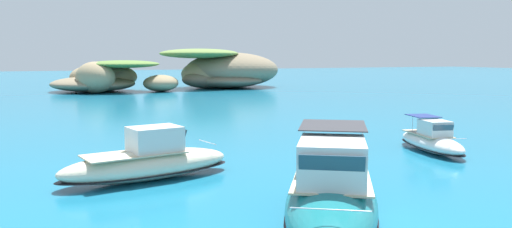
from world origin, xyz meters
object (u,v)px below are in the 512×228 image
object	(u,v)px
islet_large	(222,72)
motorboat_teal	(332,196)
islet_small	(106,78)
motorboat_white	(432,141)
motorboat_cream	(148,162)
dinghy_tender	(331,158)

from	to	relation	value
islet_large	motorboat_teal	size ratio (longest dim) A/B	2.43
islet_small	motorboat_white	world-z (taller)	islet_small
motorboat_white	motorboat_cream	world-z (taller)	motorboat_cream
islet_large	islet_small	bearing A→B (deg)	-173.24
islet_large	dinghy_tender	size ratio (longest dim) A/B	9.07
motorboat_teal	motorboat_cream	xyz separation A→B (m)	(-4.61, 9.21, -0.20)
islet_small	motorboat_teal	xyz separation A→B (m)	(-0.78, -72.65, -1.11)
motorboat_teal	dinghy_tender	world-z (taller)	motorboat_teal
islet_small	motorboat_teal	size ratio (longest dim) A/B	2.04
motorboat_teal	motorboat_white	distance (m)	16.07
islet_small	motorboat_white	distance (m)	64.44
islet_large	motorboat_teal	distance (m)	78.45
motorboat_cream	dinghy_tender	bearing A→B (deg)	-0.13
motorboat_teal	motorboat_cream	distance (m)	10.30
islet_small	motorboat_teal	world-z (taller)	islet_small
dinghy_tender	islet_large	bearing A→B (deg)	75.82
islet_small	dinghy_tender	bearing A→B (deg)	-85.65
motorboat_teal	motorboat_white	size ratio (longest dim) A/B	1.51
islet_large	motorboat_white	world-z (taller)	islet_large
motorboat_teal	dinghy_tender	xyz separation A→B (m)	(5.61, 9.19, -0.83)
motorboat_white	motorboat_cream	size ratio (longest dim) A/B	0.79
motorboat_cream	motorboat_white	bearing A→B (deg)	0.63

